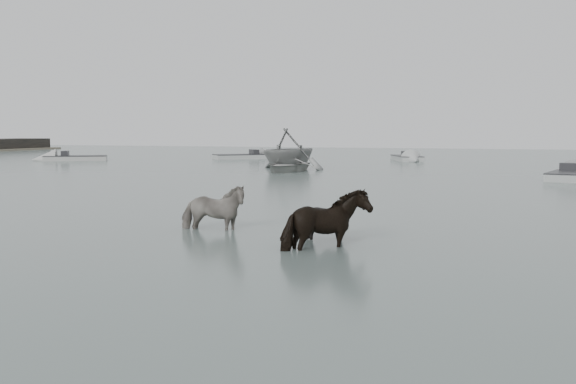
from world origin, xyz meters
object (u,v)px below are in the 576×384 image
at_px(pony_pinto, 213,201).
at_px(pony_dark, 327,211).
at_px(pony_black, 334,210).
at_px(rowboat_lead, 287,164).

height_order(pony_pinto, pony_dark, pony_dark).
xyz_separation_m(pony_pinto, pony_black, (2.93, -0.19, -0.07)).
bearing_deg(pony_pinto, pony_dark, -124.16).
bearing_deg(pony_pinto, pony_black, -103.35).
relative_size(pony_pinto, pony_black, 1.31).
xyz_separation_m(pony_pinto, pony_dark, (3.13, -1.43, 0.07)).
relative_size(pony_pinto, pony_dark, 1.07).
bearing_deg(pony_pinto, rowboat_lead, 4.80).
height_order(pony_dark, pony_black, pony_dark).
bearing_deg(rowboat_lead, pony_pinto, -72.57).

